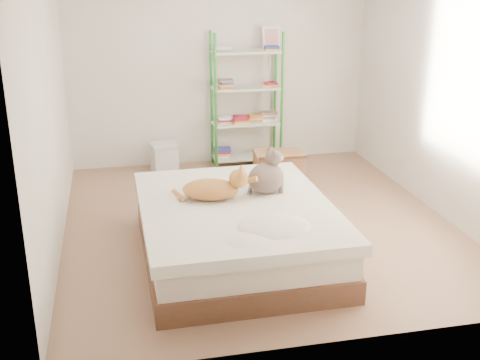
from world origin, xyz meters
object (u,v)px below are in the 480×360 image
object	(u,v)px
bed	(236,231)
white_bin	(164,157)
shelf_unit	(247,103)
grey_cat	(266,172)
orange_cat	(210,187)
cardboard_box	(279,169)

from	to	relation	value
bed	white_bin	distance (m)	2.52
shelf_unit	white_bin	distance (m)	1.25
bed	grey_cat	distance (m)	0.59
bed	orange_cat	distance (m)	0.45
bed	shelf_unit	distance (m)	2.74
grey_cat	orange_cat	bearing A→B (deg)	84.81
bed	cardboard_box	size ratio (longest dim) A/B	3.43
grey_cat	shelf_unit	xyz separation A→B (m)	(0.37, 2.40, 0.09)
cardboard_box	white_bin	bearing A→B (deg)	155.49
cardboard_box	white_bin	world-z (taller)	cardboard_box
shelf_unit	white_bin	xyz separation A→B (m)	(-1.08, -0.11, -0.62)
cardboard_box	orange_cat	bearing A→B (deg)	-118.09
orange_cat	cardboard_box	size ratio (longest dim) A/B	0.97
orange_cat	white_bin	bearing A→B (deg)	108.23
white_bin	shelf_unit	bearing A→B (deg)	5.64
bed	white_bin	xyz separation A→B (m)	(-0.40, 2.49, -0.07)
cardboard_box	white_bin	distance (m)	1.47
grey_cat	shelf_unit	size ratio (longest dim) A/B	0.23
cardboard_box	white_bin	size ratio (longest dim) A/B	1.59
orange_cat	shelf_unit	bearing A→B (deg)	83.68
orange_cat	shelf_unit	world-z (taller)	shelf_unit
orange_cat	cardboard_box	xyz separation A→B (m)	(1.07, 1.61, -0.44)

